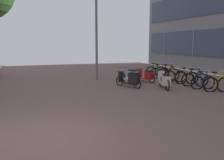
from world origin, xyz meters
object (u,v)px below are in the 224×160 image
(bicycle_rack_00, at_px, (218,84))
(bicycle_rack_06, at_px, (160,73))
(bicycle_rack_01, at_px, (203,82))
(bicycle_rack_05, at_px, (168,74))
(bicycle_rack_02, at_px, (195,80))
(bicycle_rack_07, at_px, (156,71))
(bicycle_rack_03, at_px, (186,78))
(bicycle_rack_04, at_px, (175,76))
(scooter_extra, at_px, (147,76))
(scooter_near, at_px, (165,80))
(scooter_far, at_px, (131,79))
(scooter_mid, at_px, (130,76))
(lamp_post, at_px, (96,26))

(bicycle_rack_00, bearing_deg, bicycle_rack_06, 92.67)
(bicycle_rack_00, xyz_separation_m, bicycle_rack_01, (-0.16, 0.79, -0.02))
(bicycle_rack_05, relative_size, bicycle_rack_06, 1.03)
(bicycle_rack_02, xyz_separation_m, bicycle_rack_07, (-0.06, 3.93, -0.01))
(bicycle_rack_02, height_order, bicycle_rack_03, bicycle_rack_02)
(bicycle_rack_00, relative_size, bicycle_rack_07, 1.07)
(bicycle_rack_04, height_order, scooter_extra, bicycle_rack_04)
(bicycle_rack_02, distance_m, bicycle_rack_05, 2.36)
(bicycle_rack_02, distance_m, scooter_near, 1.80)
(bicycle_rack_05, bearing_deg, scooter_extra, -169.61)
(bicycle_rack_01, bearing_deg, scooter_near, 156.59)
(bicycle_rack_01, bearing_deg, bicycle_rack_03, 82.83)
(bicycle_rack_03, height_order, scooter_far, bicycle_rack_03)
(scooter_far, bearing_deg, bicycle_rack_04, 13.67)
(bicycle_rack_00, xyz_separation_m, bicycle_rack_05, (-0.10, 3.93, 0.01))
(scooter_far, bearing_deg, bicycle_rack_06, 37.65)
(bicycle_rack_02, xyz_separation_m, bicycle_rack_06, (-0.20, 3.14, -0.01))
(bicycle_rack_00, bearing_deg, scooter_far, 143.42)
(bicycle_rack_05, distance_m, scooter_extra, 1.61)
(bicycle_rack_00, relative_size, scooter_near, 0.71)
(scooter_near, height_order, scooter_mid, scooter_mid)
(scooter_extra, distance_m, lamp_post, 4.16)
(lamp_post, bearing_deg, bicycle_rack_03, -37.18)
(scooter_extra, bearing_deg, bicycle_rack_04, -17.87)
(bicycle_rack_03, xyz_separation_m, scooter_near, (-1.86, -0.85, 0.06))
(bicycle_rack_07, distance_m, scooter_extra, 2.46)
(bicycle_rack_01, height_order, bicycle_rack_02, bicycle_rack_02)
(scooter_mid, distance_m, lamp_post, 3.71)
(bicycle_rack_04, height_order, scooter_near, bicycle_rack_04)
(scooter_mid, bearing_deg, scooter_far, -113.07)
(bicycle_rack_01, bearing_deg, bicycle_rack_02, 79.91)
(bicycle_rack_01, distance_m, bicycle_rack_07, 4.71)
(bicycle_rack_04, bearing_deg, lamp_post, 149.21)
(bicycle_rack_06, xyz_separation_m, scooter_far, (-3.01, -2.32, 0.06))
(bicycle_rack_05, height_order, scooter_near, bicycle_rack_05)
(scooter_near, height_order, lamp_post, lamp_post)
(bicycle_rack_01, relative_size, scooter_extra, 0.78)
(bicycle_rack_02, height_order, bicycle_rack_05, bicycle_rack_05)
(bicycle_rack_01, height_order, bicycle_rack_04, bicycle_rack_04)
(scooter_near, xyz_separation_m, scooter_mid, (-0.98, 1.90, 0.02))
(bicycle_rack_04, xyz_separation_m, scooter_mid, (-2.64, 0.26, 0.08))
(bicycle_rack_03, height_order, bicycle_rack_04, bicycle_rack_03)
(bicycle_rack_00, xyz_separation_m, scooter_mid, (-2.79, 3.41, 0.07))
(bicycle_rack_03, height_order, bicycle_rack_05, bicycle_rack_05)
(bicycle_rack_01, height_order, scooter_far, bicycle_rack_01)
(bicycle_rack_05, xyz_separation_m, scooter_mid, (-2.69, -0.52, 0.06))
(scooter_mid, distance_m, scooter_extra, 1.13)
(bicycle_rack_02, xyz_separation_m, scooter_far, (-3.21, 0.82, 0.05))
(bicycle_rack_04, bearing_deg, bicycle_rack_02, -85.21)
(scooter_mid, bearing_deg, bicycle_rack_03, -20.32)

